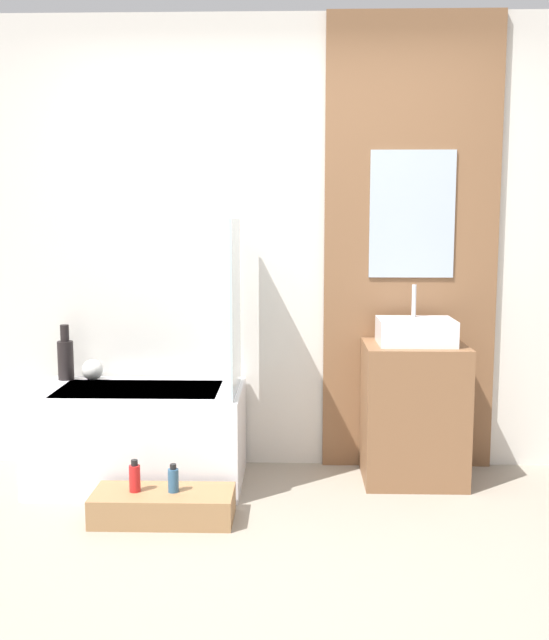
{
  "coord_description": "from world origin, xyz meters",
  "views": [
    {
      "loc": [
        0.09,
        -2.79,
        1.46
      ],
      "look_at": [
        -0.01,
        0.72,
        0.98
      ],
      "focal_mm": 42.0,
      "sensor_mm": 36.0,
      "label": 1
    }
  ],
  "objects_px": {
    "bottle_soap_secondary": "(173,479)",
    "bottle_soap_primary": "(135,477)",
    "wooden_step_bench": "(163,506)",
    "sink": "(416,331)",
    "bathtub": "(140,435)",
    "vase_tall_dark": "(66,357)",
    "vase_round_light": "(93,370)"
  },
  "relations": [
    {
      "from": "sink",
      "to": "vase_tall_dark",
      "type": "bearing_deg",
      "value": 175.6
    },
    {
      "from": "bottle_soap_secondary",
      "to": "vase_tall_dark",
      "type": "bearing_deg",
      "value": 134.37
    },
    {
      "from": "vase_tall_dark",
      "to": "bottle_soap_primary",
      "type": "height_order",
      "value": "vase_tall_dark"
    },
    {
      "from": "bathtub",
      "to": "bottle_soap_secondary",
      "type": "xyz_separation_m",
      "value": [
        0.27,
        -0.53,
        -0.06
      ]
    },
    {
      "from": "bottle_soap_primary",
      "to": "wooden_step_bench",
      "type": "bearing_deg",
      "value": 0.0
    },
    {
      "from": "vase_tall_dark",
      "to": "bottle_soap_primary",
      "type": "relative_size",
      "value": 2.02
    },
    {
      "from": "sink",
      "to": "bottle_soap_secondary",
      "type": "distance_m",
      "value": 1.53
    },
    {
      "from": "vase_round_light",
      "to": "bottle_soap_secondary",
      "type": "height_order",
      "value": "vase_round_light"
    },
    {
      "from": "sink",
      "to": "bottle_soap_secondary",
      "type": "height_order",
      "value": "sink"
    },
    {
      "from": "vase_round_light",
      "to": "bottle_soap_primary",
      "type": "bearing_deg",
      "value": -62.03
    },
    {
      "from": "vase_round_light",
      "to": "bottle_soap_primary",
      "type": "relative_size",
      "value": 0.76
    },
    {
      "from": "bathtub",
      "to": "wooden_step_bench",
      "type": "xyz_separation_m",
      "value": [
        0.22,
        -0.53,
        -0.2
      ]
    },
    {
      "from": "bottle_soap_secondary",
      "to": "bottle_soap_primary",
      "type": "bearing_deg",
      "value": -180.0
    },
    {
      "from": "wooden_step_bench",
      "to": "sink",
      "type": "bearing_deg",
      "value": 24.98
    },
    {
      "from": "wooden_step_bench",
      "to": "bottle_soap_secondary",
      "type": "distance_m",
      "value": 0.14
    },
    {
      "from": "sink",
      "to": "bottle_soap_secondary",
      "type": "bearing_deg",
      "value": -154.12
    },
    {
      "from": "sink",
      "to": "bottle_soap_primary",
      "type": "height_order",
      "value": "sink"
    },
    {
      "from": "wooden_step_bench",
      "to": "sink",
      "type": "relative_size",
      "value": 1.66
    },
    {
      "from": "bathtub",
      "to": "vase_round_light",
      "type": "relative_size",
      "value": 9.39
    },
    {
      "from": "bathtub",
      "to": "sink",
      "type": "bearing_deg",
      "value": 3.02
    },
    {
      "from": "bathtub",
      "to": "vase_tall_dark",
      "type": "distance_m",
      "value": 0.66
    },
    {
      "from": "vase_tall_dark",
      "to": "bottle_soap_primary",
      "type": "distance_m",
      "value": 1.04
    },
    {
      "from": "wooden_step_bench",
      "to": "bottle_soap_primary",
      "type": "relative_size",
      "value": 4.31
    },
    {
      "from": "bathtub",
      "to": "vase_round_light",
      "type": "bearing_deg",
      "value": 145.08
    },
    {
      "from": "bathtub",
      "to": "bottle_soap_primary",
      "type": "xyz_separation_m",
      "value": [
        0.08,
        -0.53,
        -0.05
      ]
    },
    {
      "from": "vase_tall_dark",
      "to": "bottle_soap_secondary",
      "type": "height_order",
      "value": "vase_tall_dark"
    },
    {
      "from": "bottle_soap_secondary",
      "to": "wooden_step_bench",
      "type": "bearing_deg",
      "value": 180.0
    },
    {
      "from": "sink",
      "to": "bottle_soap_primary",
      "type": "relative_size",
      "value": 2.6
    },
    {
      "from": "vase_tall_dark",
      "to": "wooden_step_bench",
      "type": "bearing_deg",
      "value": -47.68
    },
    {
      "from": "bathtub",
      "to": "vase_tall_dark",
      "type": "height_order",
      "value": "vase_tall_dark"
    },
    {
      "from": "wooden_step_bench",
      "to": "sink",
      "type": "height_order",
      "value": "sink"
    },
    {
      "from": "bathtub",
      "to": "bottle_soap_secondary",
      "type": "bearing_deg",
      "value": -62.79
    }
  ]
}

